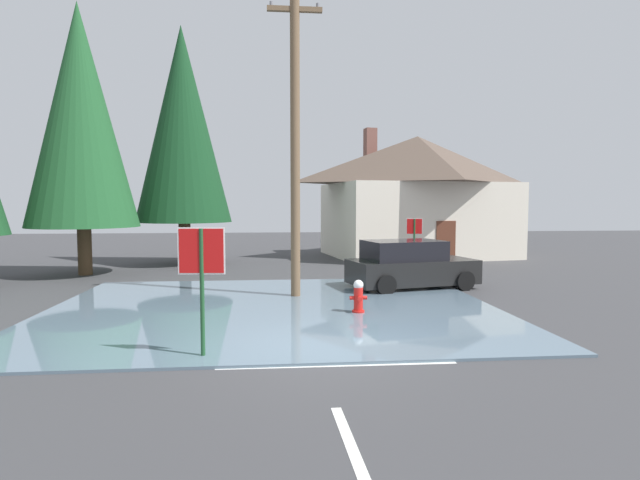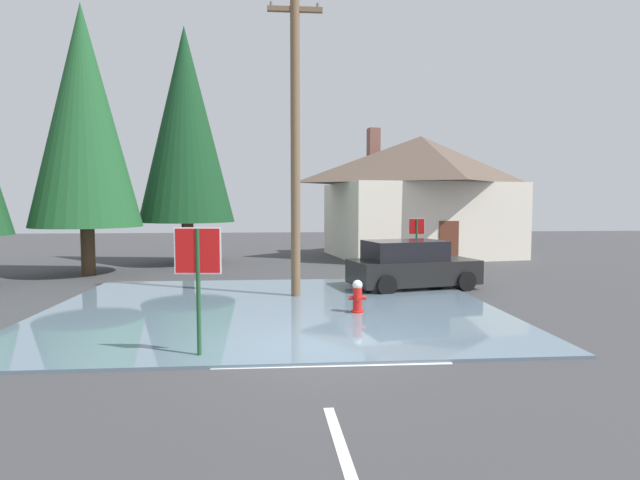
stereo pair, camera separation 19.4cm
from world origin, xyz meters
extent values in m
cube|color=#38383A|center=(0.00, 0.00, -0.05)|extent=(80.00, 80.00, 0.10)
cube|color=slate|center=(-0.83, 3.65, 0.03)|extent=(11.82, 9.73, 0.06)
cube|color=silver|center=(0.26, -1.12, 0.00)|extent=(4.22, 0.36, 0.01)
cube|color=silver|center=(0.04, -4.44, 0.00)|extent=(0.23, 2.83, 0.01)
cylinder|color=#1E4C28|center=(-2.13, -0.56, 1.19)|extent=(0.08, 0.08, 2.37)
cube|color=white|center=(-2.13, -0.56, 1.97)|extent=(0.85, 0.09, 0.85)
cube|color=red|center=(-2.13, -0.56, 1.97)|extent=(0.80, 0.10, 0.80)
cylinder|color=red|center=(1.31, 2.81, 0.05)|extent=(0.32, 0.32, 0.11)
cylinder|color=red|center=(1.31, 2.81, 0.40)|extent=(0.23, 0.23, 0.58)
sphere|color=white|center=(1.31, 2.81, 0.76)|extent=(0.25, 0.25, 0.25)
cylinder|color=red|center=(1.14, 2.81, 0.43)|extent=(0.11, 0.10, 0.10)
cylinder|color=red|center=(1.48, 2.81, 0.43)|extent=(0.11, 0.10, 0.10)
cylinder|color=red|center=(1.31, 2.64, 0.43)|extent=(0.11, 0.11, 0.11)
cylinder|color=brown|center=(-0.17, 5.27, 4.51)|extent=(0.28, 0.28, 9.02)
cube|color=brown|center=(-0.17, 5.27, 8.42)|extent=(1.60, 0.14, 0.14)
cylinder|color=slate|center=(-0.84, 5.27, 8.55)|extent=(0.10, 0.10, 0.12)
cylinder|color=slate|center=(0.50, 5.27, 8.55)|extent=(0.10, 0.10, 0.12)
cylinder|color=#1E4C28|center=(5.04, 10.76, 1.10)|extent=(0.08, 0.08, 2.19)
cube|color=white|center=(5.04, 10.76, 1.88)|extent=(0.66, 0.13, 0.66)
cube|color=red|center=(5.04, 10.76, 1.88)|extent=(0.62, 0.13, 0.62)
cube|color=silver|center=(6.93, 16.91, 1.94)|extent=(9.90, 7.83, 3.89)
pyramid|color=brown|center=(6.93, 16.91, 5.15)|extent=(10.69, 8.46, 2.53)
cube|color=brown|center=(4.52, 17.74, 5.78)|extent=(0.68, 0.68, 2.27)
cube|color=#592D1E|center=(7.42, 13.65, 1.00)|extent=(1.00, 0.21, 2.00)
cube|color=black|center=(3.79, 6.60, 0.57)|extent=(4.44, 2.73, 0.79)
cube|color=black|center=(3.47, 6.53, 1.28)|extent=(2.78, 2.15, 0.64)
cylinder|color=black|center=(4.96, 7.82, 0.32)|extent=(0.67, 0.35, 0.64)
cylinder|color=black|center=(5.37, 5.98, 0.32)|extent=(0.67, 0.35, 0.64)
cylinder|color=black|center=(2.21, 7.22, 0.32)|extent=(0.67, 0.35, 0.64)
cylinder|color=black|center=(2.62, 5.38, 0.32)|extent=(0.67, 0.35, 0.64)
cylinder|color=#4C3823|center=(-8.25, 10.96, 0.95)|extent=(0.53, 0.53, 1.90)
cone|color=#1E5128|center=(-8.25, 10.96, 6.24)|extent=(4.23, 4.23, 8.68)
cylinder|color=#4C3823|center=(-4.93, 14.32, 0.98)|extent=(0.55, 0.55, 1.97)
cone|color=#143D1E|center=(-4.93, 14.32, 6.45)|extent=(4.38, 4.38, 8.97)
camera|label=1|loc=(-0.87, -9.77, 2.82)|focal=28.40mm
camera|label=2|loc=(-0.68, -9.79, 2.82)|focal=28.40mm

